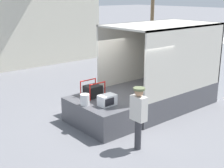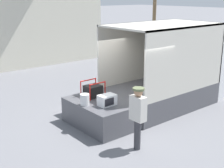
{
  "view_description": "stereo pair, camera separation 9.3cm",
  "coord_description": "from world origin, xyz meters",
  "views": [
    {
      "loc": [
        -6.41,
        -7.29,
        4.04
      ],
      "look_at": [
        -0.46,
        -0.2,
        1.35
      ],
      "focal_mm": 50.0,
      "sensor_mm": 36.0,
      "label": 1
    },
    {
      "loc": [
        -6.34,
        -7.35,
        4.04
      ],
      "look_at": [
        -0.46,
        -0.2,
        1.35
      ],
      "focal_mm": 50.0,
      "sensor_mm": 36.0,
      "label": 2
    }
  ],
  "objects": [
    {
      "name": "ground_plane",
      "position": [
        0.0,
        0.0,
        0.0
      ],
      "size": [
        160.0,
        160.0,
        0.0
      ],
      "primitive_type": "plane",
      "color": "slate"
    },
    {
      "name": "box_truck",
      "position": [
        3.46,
        -0.0,
        0.94
      ],
      "size": [
        5.88,
        2.33,
        3.03
      ],
      "color": "white",
      "rests_on": "ground"
    },
    {
      "name": "tailgate_deck",
      "position": [
        -0.76,
        0.0,
        0.4
      ],
      "size": [
        1.53,
        2.22,
        0.8
      ],
      "primitive_type": "cube",
      "color": "#4C4C51",
      "rests_on": "ground"
    },
    {
      "name": "microwave",
      "position": [
        -0.84,
        -0.43,
        0.97
      ],
      "size": [
        0.52,
        0.36,
        0.33
      ],
      "color": "white",
      "rests_on": "tailgate_deck"
    },
    {
      "name": "portable_generator",
      "position": [
        -0.66,
        0.51,
        1.0
      ],
      "size": [
        0.64,
        0.54,
        0.53
      ],
      "color": "black",
      "rests_on": "tailgate_deck"
    },
    {
      "name": "orange_bucket",
      "position": [
        -1.35,
        0.02,
        0.98
      ],
      "size": [
        0.28,
        0.28,
        0.35
      ],
      "color": "silver",
      "rests_on": "tailgate_deck"
    },
    {
      "name": "worker_person",
      "position": [
        -0.98,
        -1.9,
        1.06
      ],
      "size": [
        0.31,
        0.44,
        1.73
      ],
      "color": "#38383D",
      "rests_on": "ground"
    }
  ]
}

